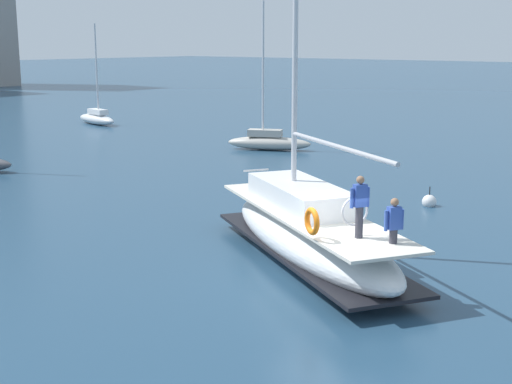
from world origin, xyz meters
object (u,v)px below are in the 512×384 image
at_px(main_sailboat, 309,231).
at_px(moored_sloop_far, 269,140).
at_px(moored_cutter_left, 97,117).
at_px(mooring_buoy, 429,202).

distance_m(main_sailboat, moored_sloop_far, 21.46).
distance_m(main_sailboat, moored_cutter_left, 37.02).
xyz_separation_m(main_sailboat, moored_sloop_far, (16.13, 14.15, -0.35)).
height_order(moored_cutter_left, mooring_buoy, moored_cutter_left).
bearing_deg(mooring_buoy, main_sailboat, -177.40).
xyz_separation_m(moored_sloop_far, mooring_buoy, (-7.40, -13.76, -0.40)).
distance_m(moored_sloop_far, moored_cutter_left, 18.29).
bearing_deg(mooring_buoy, moored_cutter_left, 73.80).
distance_m(main_sailboat, mooring_buoy, 8.77).
distance_m(moored_sloop_far, mooring_buoy, 15.63).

